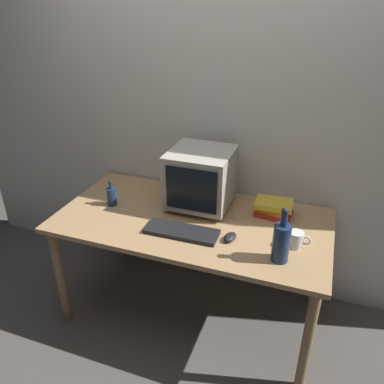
{
  "coord_description": "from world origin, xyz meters",
  "views": [
    {
      "loc": [
        0.67,
        -1.87,
        1.94
      ],
      "look_at": [
        0.0,
        0.0,
        0.92
      ],
      "focal_mm": 35.82,
      "sensor_mm": 36.0,
      "label": 1
    }
  ],
  "objects_px": {
    "bottle_short": "(112,196)",
    "book_stack": "(274,208)",
    "keyboard": "(181,231)",
    "computer_mouse": "(230,237)",
    "bottle_tall": "(281,241)",
    "crt_monitor": "(201,178)",
    "mug": "(296,239)"
  },
  "relations": [
    {
      "from": "keyboard",
      "to": "book_stack",
      "type": "xyz_separation_m",
      "value": [
        0.46,
        0.38,
        0.04
      ]
    },
    {
      "from": "crt_monitor",
      "to": "book_stack",
      "type": "relative_size",
      "value": 1.69
    },
    {
      "from": "bottle_short",
      "to": "book_stack",
      "type": "height_order",
      "value": "bottle_short"
    },
    {
      "from": "bottle_short",
      "to": "book_stack",
      "type": "bearing_deg",
      "value": 12.64
    },
    {
      "from": "book_stack",
      "to": "mug",
      "type": "distance_m",
      "value": 0.34
    },
    {
      "from": "keyboard",
      "to": "bottle_tall",
      "type": "relative_size",
      "value": 1.37
    },
    {
      "from": "bottle_tall",
      "to": "mug",
      "type": "relative_size",
      "value": 2.55
    },
    {
      "from": "bottle_short",
      "to": "mug",
      "type": "xyz_separation_m",
      "value": [
        1.16,
        -0.07,
        -0.02
      ]
    },
    {
      "from": "computer_mouse",
      "to": "book_stack",
      "type": "height_order",
      "value": "book_stack"
    },
    {
      "from": "keyboard",
      "to": "book_stack",
      "type": "relative_size",
      "value": 1.82
    },
    {
      "from": "book_stack",
      "to": "mug",
      "type": "xyz_separation_m",
      "value": [
        0.17,
        -0.3,
        -0.0
      ]
    },
    {
      "from": "mug",
      "to": "computer_mouse",
      "type": "bearing_deg",
      "value": -170.47
    },
    {
      "from": "keyboard",
      "to": "bottle_tall",
      "type": "height_order",
      "value": "bottle_tall"
    },
    {
      "from": "keyboard",
      "to": "computer_mouse",
      "type": "distance_m",
      "value": 0.28
    },
    {
      "from": "bottle_short",
      "to": "book_stack",
      "type": "distance_m",
      "value": 1.02
    },
    {
      "from": "crt_monitor",
      "to": "book_stack",
      "type": "xyz_separation_m",
      "value": [
        0.46,
        0.04,
        -0.14
      ]
    },
    {
      "from": "computer_mouse",
      "to": "bottle_tall",
      "type": "xyz_separation_m",
      "value": [
        0.28,
        -0.09,
        0.1
      ]
    },
    {
      "from": "computer_mouse",
      "to": "book_stack",
      "type": "relative_size",
      "value": 0.43
    },
    {
      "from": "computer_mouse",
      "to": "bottle_short",
      "type": "height_order",
      "value": "bottle_short"
    },
    {
      "from": "keyboard",
      "to": "mug",
      "type": "bearing_deg",
      "value": 7.04
    },
    {
      "from": "bottle_short",
      "to": "mug",
      "type": "relative_size",
      "value": 1.48
    },
    {
      "from": "computer_mouse",
      "to": "bottle_short",
      "type": "distance_m",
      "value": 0.83
    },
    {
      "from": "computer_mouse",
      "to": "bottle_short",
      "type": "relative_size",
      "value": 0.56
    },
    {
      "from": "computer_mouse",
      "to": "mug",
      "type": "xyz_separation_m",
      "value": [
        0.35,
        0.06,
        0.03
      ]
    },
    {
      "from": "bottle_short",
      "to": "crt_monitor",
      "type": "bearing_deg",
      "value": 19.34
    },
    {
      "from": "crt_monitor",
      "to": "mug",
      "type": "height_order",
      "value": "crt_monitor"
    },
    {
      "from": "crt_monitor",
      "to": "bottle_short",
      "type": "bearing_deg",
      "value": -160.66
    },
    {
      "from": "computer_mouse",
      "to": "book_stack",
      "type": "distance_m",
      "value": 0.4
    },
    {
      "from": "keyboard",
      "to": "mug",
      "type": "height_order",
      "value": "mug"
    },
    {
      "from": "computer_mouse",
      "to": "bottle_tall",
      "type": "bearing_deg",
      "value": -3.9
    },
    {
      "from": "keyboard",
      "to": "bottle_tall",
      "type": "distance_m",
      "value": 0.57
    },
    {
      "from": "computer_mouse",
      "to": "keyboard",
      "type": "bearing_deg",
      "value": -160.39
    }
  ]
}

